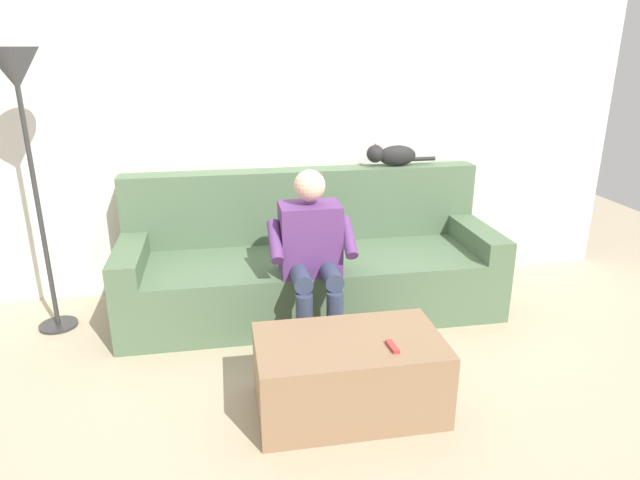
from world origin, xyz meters
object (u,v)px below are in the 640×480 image
object	(u,v)px
cat_on_backrest	(391,155)
floor_lamp	(19,93)
couch	(310,265)
coffee_table	(349,374)
person_solo_seated	(312,248)
remote_red	(392,346)

from	to	relation	value
cat_on_backrest	floor_lamp	distance (m)	2.40
cat_on_backrest	couch	bearing A→B (deg)	22.91
coffee_table	person_solo_seated	xyz separation A→B (m)	(0.06, -0.79, 0.40)
couch	cat_on_backrest	bearing A→B (deg)	-157.09
person_solo_seated	remote_red	xyz separation A→B (m)	(-0.24, 0.90, -0.19)
couch	coffee_table	world-z (taller)	couch
cat_on_backrest	remote_red	size ratio (longest dim) A/B	4.62
person_solo_seated	coffee_table	bearing A→B (deg)	94.13
cat_on_backrest	remote_red	world-z (taller)	cat_on_backrest
remote_red	floor_lamp	world-z (taller)	floor_lamp
coffee_table	cat_on_backrest	bearing A→B (deg)	-113.35
coffee_table	cat_on_backrest	size ratio (longest dim) A/B	1.79
coffee_table	remote_red	world-z (taller)	remote_red
coffee_table	person_solo_seated	distance (m)	0.88
person_solo_seated	remote_red	distance (m)	0.95
remote_red	cat_on_backrest	bearing A→B (deg)	-20.78
couch	cat_on_backrest	xyz separation A→B (m)	(-0.64, -0.27, 0.70)
coffee_table	cat_on_backrest	xyz separation A→B (m)	(-0.64, -1.49, 0.81)
coffee_table	person_solo_seated	world-z (taller)	person_solo_seated
couch	floor_lamp	world-z (taller)	floor_lamp
couch	floor_lamp	xyz separation A→B (m)	(1.69, 0.02, 1.18)
cat_on_backrest	coffee_table	bearing A→B (deg)	66.65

